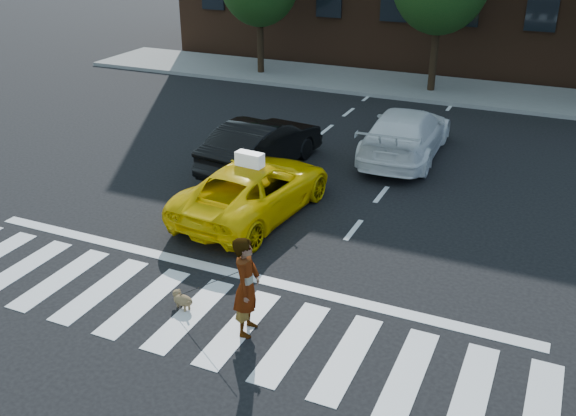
{
  "coord_description": "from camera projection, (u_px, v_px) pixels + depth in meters",
  "views": [
    {
      "loc": [
        5.57,
        -8.09,
        6.64
      ],
      "look_at": [
        0.71,
        2.73,
        1.1
      ],
      "focal_mm": 40.0,
      "sensor_mm": 36.0,
      "label": 1
    }
  ],
  "objects": [
    {
      "name": "dog",
      "position": [
        182.0,
        299.0,
        11.7
      ],
      "size": [
        0.52,
        0.35,
        0.31
      ],
      "rotation": [
        0.0,
        0.0,
        -0.4
      ],
      "color": "#92714A",
      "rests_on": "ground"
    },
    {
      "name": "taxi_sign",
      "position": [
        250.0,
        159.0,
        14.64
      ],
      "size": [
        0.67,
        0.34,
        0.32
      ],
      "primitive_type": "cube",
      "rotation": [
        0.0,
        0.0,
        3.05
      ],
      "color": "white",
      "rests_on": "taxi"
    },
    {
      "name": "taxi",
      "position": [
        254.0,
        189.0,
        15.14
      ],
      "size": [
        2.57,
        4.83,
        1.29
      ],
      "primitive_type": "imported",
      "rotation": [
        0.0,
        0.0,
        3.05
      ],
      "color": "yellow",
      "rests_on": "ground"
    },
    {
      "name": "woman",
      "position": [
        247.0,
        286.0,
        10.73
      ],
      "size": [
        0.54,
        0.73,
        1.82
      ],
      "primitive_type": "imported",
      "rotation": [
        0.0,
        0.0,
        1.75
      ],
      "color": "#999999",
      "rests_on": "ground"
    },
    {
      "name": "white_suv",
      "position": [
        406.0,
        133.0,
        18.66
      ],
      "size": [
        2.19,
        5.01,
        1.44
      ],
      "primitive_type": "imported",
      "rotation": [
        0.0,
        0.0,
        3.18
      ],
      "color": "white",
      "rests_on": "ground"
    },
    {
      "name": "black_sedan",
      "position": [
        262.0,
        144.0,
        17.79
      ],
      "size": [
        2.03,
        4.47,
        1.42
      ],
      "primitive_type": "imported",
      "rotation": [
        0.0,
        0.0,
        3.02
      ],
      "color": "black",
      "rests_on": "ground"
    },
    {
      "name": "ground",
      "position": [
        190.0,
        315.0,
        11.56
      ],
      "size": [
        120.0,
        120.0,
        0.0
      ],
      "primitive_type": "plane",
      "color": "black",
      "rests_on": "ground"
    },
    {
      "name": "crosswalk",
      "position": [
        190.0,
        314.0,
        11.56
      ],
      "size": [
        13.0,
        2.4,
        0.01
      ],
      "primitive_type": "cube",
      "color": "silver",
      "rests_on": "ground"
    },
    {
      "name": "stop_line",
      "position": [
        233.0,
        273.0,
        12.88
      ],
      "size": [
        12.0,
        0.3,
        0.01
      ],
      "primitive_type": "cube",
      "color": "silver",
      "rests_on": "ground"
    },
    {
      "name": "sidewalk_far",
      "position": [
        421.0,
        87.0,
        26.0
      ],
      "size": [
        30.0,
        4.0,
        0.15
      ],
      "primitive_type": "cube",
      "color": "slate",
      "rests_on": "ground"
    }
  ]
}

